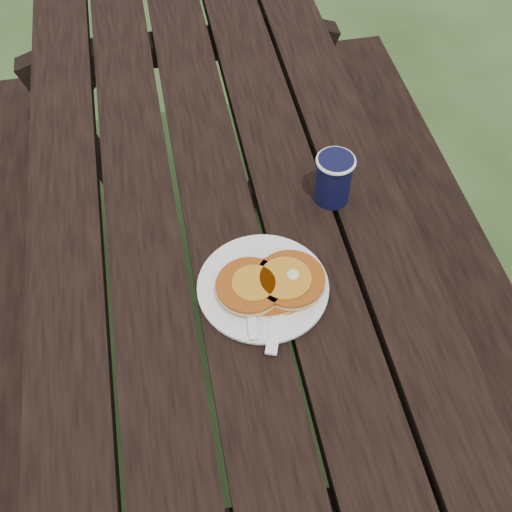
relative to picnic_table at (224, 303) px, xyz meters
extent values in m
plane|color=#293E1A|center=(0.00, 0.00, -0.37)|extent=(60.00, 60.00, 0.00)
cube|color=black|center=(0.00, 0.00, 0.36)|extent=(0.75, 1.80, 0.04)
cube|color=black|center=(0.55, 0.00, 0.06)|extent=(0.25, 1.80, 0.04)
cylinder|color=white|center=(0.05, -0.24, 0.39)|extent=(0.26, 0.26, 0.01)
cylinder|color=#A54D12|center=(0.06, -0.24, 0.40)|extent=(0.12, 0.12, 0.01)
cylinder|color=#A54D12|center=(0.02, -0.24, 0.41)|extent=(0.12, 0.12, 0.01)
cylinder|color=#A54D12|center=(0.10, -0.24, 0.41)|extent=(0.12, 0.12, 0.01)
cylinder|color=#B16D19|center=(0.09, -0.24, 0.42)|extent=(0.09, 0.09, 0.00)
ellipsoid|color=#F4E59E|center=(0.10, -0.24, 0.42)|extent=(0.02, 0.02, 0.01)
cube|color=white|center=(0.06, -0.29, 0.39)|extent=(0.08, 0.18, 0.00)
cylinder|color=black|center=(0.23, -0.04, 0.44)|extent=(0.07, 0.07, 0.11)
torus|color=white|center=(0.23, -0.04, 0.49)|extent=(0.08, 0.08, 0.01)
cylinder|color=black|center=(0.23, -0.04, 0.48)|extent=(0.06, 0.06, 0.01)
camera|label=1|loc=(-0.09, -0.88, 1.34)|focal=45.00mm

